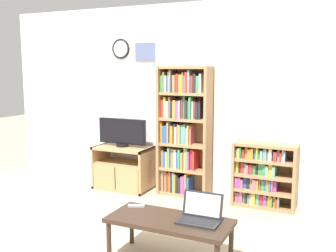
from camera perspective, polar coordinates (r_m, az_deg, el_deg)
ground_plane at (r=4.00m, az=-7.67°, el=-17.32°), size 18.00×18.00×0.00m
wall_back at (r=5.41m, az=3.49°, el=3.89°), size 6.09×0.09×2.60m
tv_stand at (r=5.72m, az=-6.53°, el=-6.01°), size 0.82×0.47×0.61m
television at (r=5.65m, az=-6.67°, el=-0.92°), size 0.74×0.18×0.40m
bookshelf_tall at (r=5.32m, az=2.13°, el=-0.74°), size 0.71×0.30×1.75m
bookshelf_short at (r=5.10m, az=13.48°, el=-6.92°), size 0.78×0.32×0.81m
coffee_table at (r=3.59m, az=0.22°, el=-13.98°), size 1.10×0.49×0.41m
laptop at (r=3.51m, az=4.68°, el=-12.67°), size 0.37×0.27×0.24m
remote_near_laptop at (r=3.86m, az=-4.61°, el=-11.48°), size 0.16×0.10×0.02m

